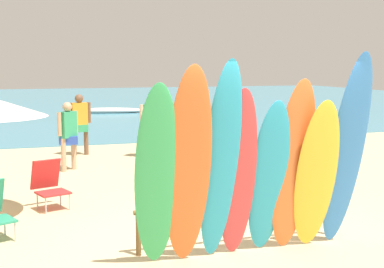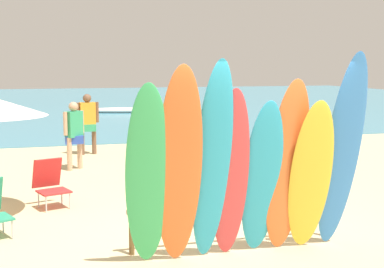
# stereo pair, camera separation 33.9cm
# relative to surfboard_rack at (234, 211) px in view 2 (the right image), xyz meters

# --- Properties ---
(ground) EXTENTS (60.00, 60.00, 0.00)m
(ground) POSITION_rel_surfboard_rack_xyz_m (0.00, 14.00, -0.48)
(ground) COLOR #D3BC8C
(ocean_water) EXTENTS (60.00, 40.00, 0.02)m
(ocean_water) POSITION_rel_surfboard_rack_xyz_m (0.00, 29.77, -0.47)
(ocean_water) COLOR teal
(ocean_water) RESTS_ON ground
(surfboard_rack) EXTENTS (2.95, 0.07, 0.60)m
(surfboard_rack) POSITION_rel_surfboard_rack_xyz_m (0.00, 0.00, 0.00)
(surfboard_rack) COLOR brown
(surfboard_rack) RESTS_ON ground
(surfboard_green_0) EXTENTS (0.60, 0.74, 2.28)m
(surfboard_green_0) POSITION_rel_surfboard_rack_xyz_m (-1.30, -0.56, 0.66)
(surfboard_green_0) COLOR #38B266
(surfboard_green_0) RESTS_ON ground
(surfboard_orange_1) EXTENTS (0.61, 0.76, 2.48)m
(surfboard_orange_1) POSITION_rel_surfboard_rack_xyz_m (-0.93, -0.62, 0.76)
(surfboard_orange_1) COLOR orange
(surfboard_orange_1) RESTS_ON ground
(surfboard_teal_2) EXTENTS (0.52, 0.71, 2.55)m
(surfboard_teal_2) POSITION_rel_surfboard_rack_xyz_m (-0.49, -0.56, 0.79)
(surfboard_teal_2) COLOR #289EC6
(surfboard_teal_2) RESTS_ON ground
(surfboard_red_3) EXTENTS (0.52, 0.59, 2.20)m
(surfboard_red_3) POSITION_rel_surfboard_rack_xyz_m (-0.23, -0.49, 0.62)
(surfboard_red_3) COLOR #D13D42
(surfboard_red_3) RESTS_ON ground
(surfboard_teal_4) EXTENTS (0.53, 0.55, 2.04)m
(surfboard_teal_4) POSITION_rel_surfboard_rack_xyz_m (0.21, -0.46, 0.54)
(surfboard_teal_4) COLOR #289EC6
(surfboard_teal_4) RESTS_ON ground
(surfboard_orange_5) EXTENTS (0.60, 0.53, 2.30)m
(surfboard_orange_5) POSITION_rel_surfboard_rack_xyz_m (0.55, -0.46, 0.67)
(surfboard_orange_5) COLOR orange
(surfboard_orange_5) RESTS_ON ground
(surfboard_yellow_6) EXTENTS (0.62, 0.64, 2.04)m
(surfboard_yellow_6) POSITION_rel_surfboard_rack_xyz_m (0.86, -0.52, 0.54)
(surfboard_yellow_6) COLOR yellow
(surfboard_yellow_6) RESTS_ON ground
(surfboard_blue_7) EXTENTS (0.58, 0.71, 2.64)m
(surfboard_blue_7) POSITION_rel_surfboard_rack_xyz_m (1.30, -0.54, 0.84)
(surfboard_blue_7) COLOR #337AD1
(surfboard_blue_7) RESTS_ON ground
(beachgoer_midbeach) EXTENTS (0.57, 0.34, 1.61)m
(beachgoer_midbeach) POSITION_rel_surfboard_rack_xyz_m (1.21, 3.54, 0.45)
(beachgoer_midbeach) COLOR beige
(beachgoer_midbeach) RESTS_ON ground
(beachgoer_strolling) EXTENTS (0.61, 0.30, 1.64)m
(beachgoer_strolling) POSITION_rel_surfboard_rack_xyz_m (0.44, 7.21, 0.47)
(beachgoer_strolling) COLOR beige
(beachgoer_strolling) RESTS_ON ground
(beachgoer_photographing) EXTENTS (0.49, 0.42, 1.60)m
(beachgoer_photographing) POSITION_rel_surfboard_rack_xyz_m (-1.81, 5.99, 0.44)
(beachgoer_photographing) COLOR tan
(beachgoer_photographing) RESTS_ON ground
(beachgoer_near_rack) EXTENTS (0.63, 0.28, 1.67)m
(beachgoer_near_rack) POSITION_rel_surfboard_rack_xyz_m (-1.34, 8.08, 0.48)
(beachgoer_near_rack) COLOR brown
(beachgoer_near_rack) RESTS_ON ground
(beach_chair_blue) EXTENTS (0.69, 0.77, 0.84)m
(beach_chair_blue) POSITION_rel_surfboard_rack_xyz_m (-2.40, 2.75, -0.05)
(beach_chair_blue) COLOR #B7B7BC
(beach_chair_blue) RESTS_ON ground
(distant_boat) EXTENTS (3.84, 1.51, 0.30)m
(distant_boat) POSITION_rel_surfboard_rack_xyz_m (1.33, 20.52, -0.34)
(distant_boat) COLOR silver
(distant_boat) RESTS_ON ground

